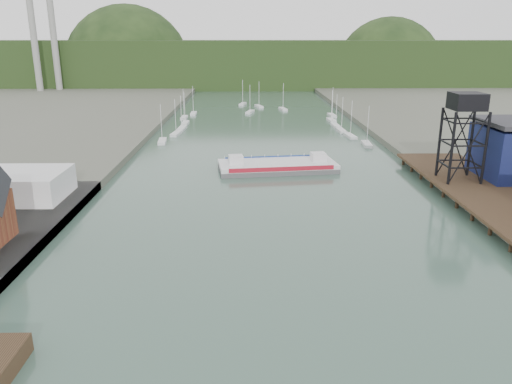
{
  "coord_description": "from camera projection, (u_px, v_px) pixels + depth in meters",
  "views": [
    {
      "loc": [
        -4.27,
        -30.89,
        27.43
      ],
      "look_at": [
        -2.92,
        44.8,
        4.0
      ],
      "focal_mm": 35.0,
      "sensor_mm": 36.0,
      "label": 1
    }
  ],
  "objects": [
    {
      "name": "east_pier",
      "position": [
        502.0,
        203.0,
        80.74
      ],
      "size": [
        14.0,
        70.0,
        2.45
      ],
      "color": "black",
      "rests_on": "ground"
    },
    {
      "name": "white_shed",
      "position": [
        11.0,
        185.0,
        83.56
      ],
      "size": [
        18.0,
        12.0,
        4.5
      ],
      "primitive_type": "cube",
      "color": "silver",
      "rests_on": "west_quay"
    },
    {
      "name": "lift_tower",
      "position": [
        467.0,
        107.0,
        89.06
      ],
      "size": [
        6.5,
        6.5,
        16.0
      ],
      "color": "black",
      "rests_on": "east_pier"
    },
    {
      "name": "marina_sailboats",
      "position": [
        260.0,
        121.0,
        169.84
      ],
      "size": [
        57.71,
        92.65,
        0.9
      ],
      "color": "silver",
      "rests_on": "ground"
    },
    {
      "name": "smokestacks",
      "position": [
        43.0,
        33.0,
        249.08
      ],
      "size": [
        11.2,
        8.2,
        60.0
      ],
      "color": "gray",
      "rests_on": "ground"
    },
    {
      "name": "distant_hills",
      "position": [
        247.0,
        65.0,
        322.39
      ],
      "size": [
        500.0,
        120.0,
        80.0
      ],
      "color": "black",
      "rests_on": "ground"
    },
    {
      "name": "chain_ferry",
      "position": [
        277.0,
        166.0,
        107.59
      ],
      "size": [
        26.09,
        13.08,
        3.6
      ],
      "rotation": [
        0.0,
        0.0,
        0.13
      ],
      "color": "#515254",
      "rests_on": "ground"
    }
  ]
}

